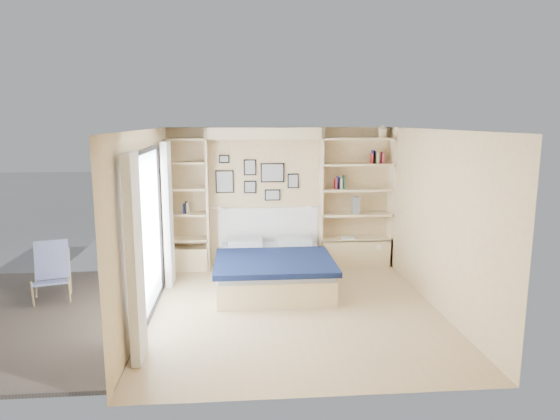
{
  "coord_description": "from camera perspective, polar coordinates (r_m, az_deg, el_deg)",
  "views": [
    {
      "loc": [
        -0.75,
        -6.6,
        2.63
      ],
      "look_at": [
        -0.13,
        0.9,
        1.26
      ],
      "focal_mm": 32.0,
      "sensor_mm": 36.0,
      "label": 1
    }
  ],
  "objects": [
    {
      "name": "ground",
      "position": [
        7.14,
        1.64,
        -11.32
      ],
      "size": [
        4.5,
        4.5,
        0.0
      ],
      "primitive_type": "plane",
      "color": "tan",
      "rests_on": "ground"
    },
    {
      "name": "deck",
      "position": [
        7.66,
        -26.79,
        -10.96
      ],
      "size": [
        3.2,
        4.0,
        0.05
      ],
      "primitive_type": "cube",
      "color": "#66574B",
      "rests_on": "ground"
    },
    {
      "name": "room_shell",
      "position": [
        8.28,
        -2.15,
        -0.54
      ],
      "size": [
        4.5,
        4.5,
        4.5
      ],
      "color": "#D4B981",
      "rests_on": "ground"
    },
    {
      "name": "deck_chair",
      "position": [
        8.19,
        -24.64,
        -6.44
      ],
      "size": [
        0.72,
        0.95,
        0.85
      ],
      "rotation": [
        0.0,
        0.0,
        0.29
      ],
      "color": "tan",
      "rests_on": "ground"
    },
    {
      "name": "shelf_decor",
      "position": [
        8.92,
        7.43,
        4.11
      ],
      "size": [
        3.59,
        0.23,
        2.03
      ],
      "color": "#A51E1E",
      "rests_on": "ground"
    },
    {
      "name": "reading_lamps",
      "position": [
        8.75,
        -1.73,
        0.21
      ],
      "size": [
        1.92,
        0.12,
        0.15
      ],
      "color": "silver",
      "rests_on": "ground"
    },
    {
      "name": "bed",
      "position": [
        8.05,
        -0.86,
        -6.66
      ],
      "size": [
        1.8,
        2.27,
        1.07
      ],
      "color": "beige",
      "rests_on": "ground"
    },
    {
      "name": "photo_gallery",
      "position": [
        8.89,
        -2.81,
        3.64
      ],
      "size": [
        1.48,
        0.02,
        0.82
      ],
      "color": "black",
      "rests_on": "ground"
    }
  ]
}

